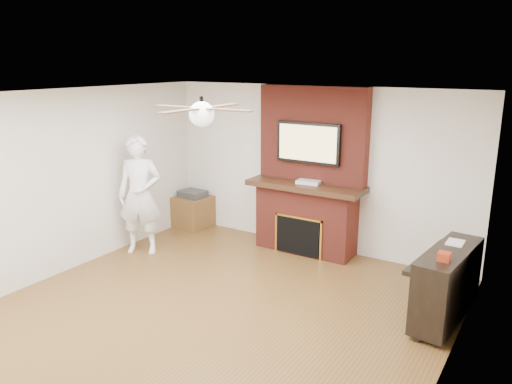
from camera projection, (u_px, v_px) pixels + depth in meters
The scene contains 12 objects.
room_shell at pixel (204, 214), 5.38m from camera, with size 5.36×5.86×2.86m.
fireplace at pixel (308, 187), 7.53m from camera, with size 1.78×0.64×2.50m.
tv at pixel (308, 143), 7.32m from camera, with size 1.00×0.08×0.60m.
ceiling_fan at pixel (202, 113), 5.10m from camera, with size 1.21×1.21×0.31m.
person at pixel (140, 195), 7.47m from camera, with size 0.66×0.44×1.80m, color white.
side_table at pixel (193, 210), 8.78m from camera, with size 0.60×0.60×0.65m.
piano at pixel (446, 283), 5.54m from camera, with size 0.61×1.33×0.94m.
cable_box at pixel (309, 182), 7.40m from camera, with size 0.35×0.20×0.05m, color silver.
candle_orange at pixel (296, 248), 7.69m from camera, with size 0.08×0.08×0.11m, color #C47B17.
candle_green at pixel (295, 249), 7.66m from camera, with size 0.07×0.07×0.09m, color #2E712D.
candle_cream at pixel (302, 249), 7.62m from camera, with size 0.07×0.07×0.11m, color beige.
candle_blue at pixel (306, 253), 7.54m from camera, with size 0.05×0.05×0.07m, color navy.
Camera 1 is at (3.20, -4.06, 2.85)m, focal length 35.00 mm.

